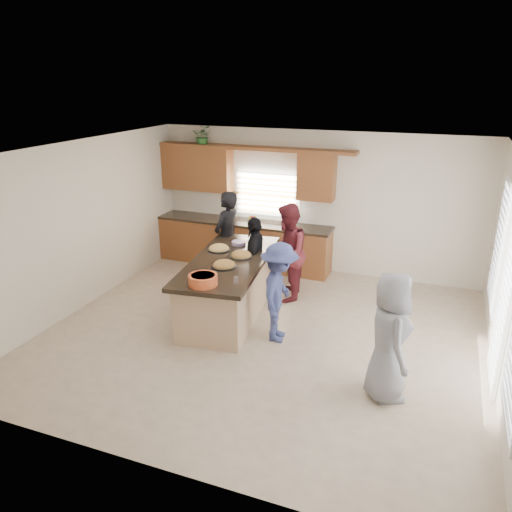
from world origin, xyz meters
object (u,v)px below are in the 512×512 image
at_px(woman_left_back, 227,238).
at_px(woman_right_back, 279,292).
at_px(salad_bowl, 203,279).
at_px(island, 229,288).
at_px(woman_right_front, 389,337).
at_px(woman_left_mid, 287,253).
at_px(woman_left_front, 255,259).

bearing_deg(woman_left_back, woman_right_back, 53.02).
height_order(salad_bowl, woman_left_back, woman_left_back).
xyz_separation_m(island, woman_right_front, (2.74, -1.43, 0.37)).
xyz_separation_m(salad_bowl, woman_left_back, (-0.63, 2.26, -0.14)).
relative_size(island, woman_right_back, 1.85).
xyz_separation_m(woman_left_back, woman_right_back, (1.61, -1.73, -0.13)).
distance_m(woman_left_back, woman_right_back, 2.37).
bearing_deg(salad_bowl, island, 94.22).
height_order(salad_bowl, woman_left_mid, woman_left_mid).
relative_size(salad_bowl, woman_left_mid, 0.24).
distance_m(salad_bowl, woman_left_back, 2.35).
height_order(woman_left_mid, woman_right_front, woman_left_mid).
bearing_deg(woman_right_front, woman_left_back, 29.62).
bearing_deg(woman_left_front, woman_right_back, 21.98).
distance_m(woman_right_back, woman_right_front, 1.90).
bearing_deg(woman_left_mid, island, -51.87).
bearing_deg(woman_left_mid, woman_left_front, -80.40).
distance_m(woman_left_back, woman_left_mid, 1.32).
bearing_deg(salad_bowl, woman_left_front, 85.94).
relative_size(woman_left_mid, woman_right_back, 1.13).
bearing_deg(woman_right_back, woman_right_front, -125.03).
xyz_separation_m(island, salad_bowl, (0.08, -1.08, 0.58)).
distance_m(woman_left_back, woman_left_front, 0.93).
bearing_deg(woman_right_back, woman_left_front, 27.51).
xyz_separation_m(woman_left_mid, woman_left_front, (-0.52, -0.21, -0.11)).
relative_size(salad_bowl, woman_right_front, 0.26).
height_order(woman_left_back, woman_left_front, woman_left_back).
xyz_separation_m(woman_left_back, woman_left_front, (0.76, -0.51, -0.14)).
relative_size(woman_left_mid, woman_right_front, 1.05).
bearing_deg(woman_left_mid, woman_right_back, 0.63).
xyz_separation_m(island, woman_left_back, (-0.55, 1.18, 0.44)).
bearing_deg(woman_left_back, island, 35.26).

